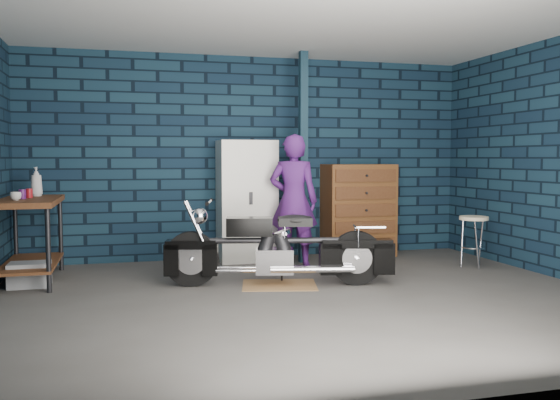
% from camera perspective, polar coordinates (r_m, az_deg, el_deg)
% --- Properties ---
extents(ground, '(6.00, 6.00, 0.00)m').
position_cam_1_polar(ground, '(5.76, 2.71, -9.47)').
color(ground, '#474542').
rests_on(ground, ground).
extents(room_walls, '(6.02, 5.01, 2.71)m').
position_cam_1_polar(room_walls, '(6.16, 1.19, 9.24)').
color(room_walls, '#0E1F30').
rests_on(room_walls, ground).
extents(support_post, '(0.10, 0.10, 2.70)m').
position_cam_1_polar(support_post, '(7.63, 2.24, 4.08)').
color(support_post, '#112835').
rests_on(support_post, ground).
extents(workbench, '(0.60, 1.40, 0.91)m').
position_cam_1_polar(workbench, '(7.01, -22.88, -3.58)').
color(workbench, '#5A341B').
rests_on(workbench, ground).
extents(drip_mat, '(0.88, 0.74, 0.01)m').
position_cam_1_polar(drip_mat, '(6.34, -0.06, -8.18)').
color(drip_mat, brown).
rests_on(drip_mat, ground).
extents(motorcycle, '(2.13, 1.00, 0.91)m').
position_cam_1_polar(motorcycle, '(6.26, -0.06, -4.15)').
color(motorcycle, black).
rests_on(motorcycle, ground).
extents(person, '(0.71, 0.60, 1.64)m').
position_cam_1_polar(person, '(7.32, 1.31, -0.08)').
color(person, '#501D6F').
rests_on(person, ground).
extents(storage_bin, '(0.41, 0.29, 0.26)m').
position_cam_1_polar(storage_bin, '(6.78, -22.96, -6.63)').
color(storage_bin, gray).
rests_on(storage_bin, ground).
extents(locker, '(0.74, 0.53, 1.58)m').
position_cam_1_polar(locker, '(7.75, -3.22, -0.09)').
color(locker, silver).
rests_on(locker, ground).
extents(tool_chest, '(0.95, 0.53, 1.26)m').
position_cam_1_polar(tool_chest, '(8.22, 7.58, -0.98)').
color(tool_chest, brown).
rests_on(tool_chest, ground).
extents(shop_stool, '(0.43, 0.43, 0.63)m').
position_cam_1_polar(shop_stool, '(7.66, 18.11, -3.87)').
color(shop_stool, beige).
rests_on(shop_stool, ground).
extents(cup_a, '(0.14, 0.14, 0.09)m').
position_cam_1_polar(cup_a, '(6.71, -24.09, 0.34)').
color(cup_a, beige).
rests_on(cup_a, workbench).
extents(mug_purple, '(0.10, 0.10, 0.10)m').
position_cam_1_polar(mug_purple, '(6.92, -23.55, 0.52)').
color(mug_purple, '#4F175D').
rests_on(mug_purple, workbench).
extents(mug_red, '(0.09, 0.09, 0.10)m').
position_cam_1_polar(mug_red, '(7.08, -23.00, 0.60)').
color(mug_red, maroon).
rests_on(mug_red, workbench).
extents(bottle, '(0.15, 0.15, 0.34)m').
position_cam_1_polar(bottle, '(7.36, -22.40, 1.66)').
color(bottle, gray).
rests_on(bottle, workbench).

